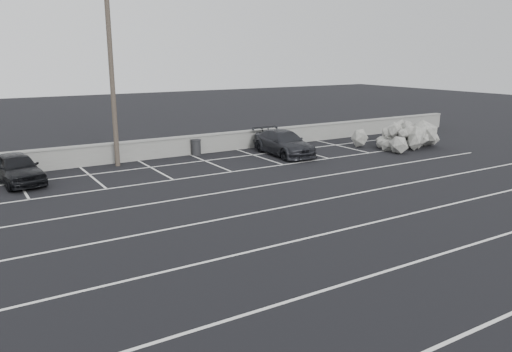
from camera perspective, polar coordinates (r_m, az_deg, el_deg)
ground at (r=14.62m, az=0.61°, el=-8.34°), size 120.00×120.00×0.00m
seawall at (r=26.92m, az=-15.49°, el=2.66°), size 50.00×0.45×1.06m
stall_lines at (r=18.25m, az=-7.02°, el=-3.88°), size 36.00×20.05×0.01m
car_left at (r=24.05m, az=-25.67°, el=0.81°), size 2.18×4.16×1.35m
car_right at (r=27.96m, az=3.18°, el=3.80°), size 2.16×4.76×1.35m
utility_pole at (r=25.64m, az=-16.16°, el=11.02°), size 1.19×0.24×8.91m
trash_bin at (r=28.02m, az=-6.87°, el=3.28°), size 0.61×0.61×0.89m
riprap_pile at (r=31.86m, az=16.85°, el=4.15°), size 5.13×3.88×1.43m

